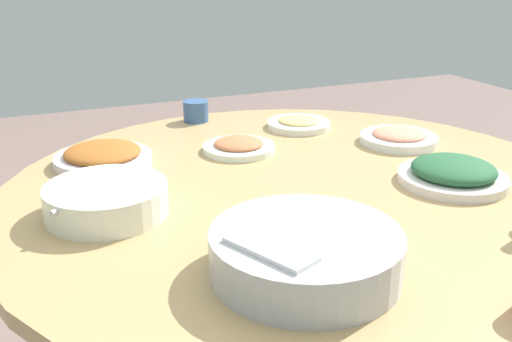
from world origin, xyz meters
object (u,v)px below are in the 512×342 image
Objects in this scene: dish_shrimp at (399,137)px; soup_bowl at (107,201)px; dish_greens at (453,173)px; dish_stirfry at (103,156)px; tea_cup_near at (196,111)px; dish_noodles at (299,123)px; rice_bowl at (305,252)px; dish_tofu_braise at (239,146)px; round_dining_table at (303,217)px.

soup_bowl is at bearing 10.71° from dish_shrimp.
dish_greens is (-0.76, 0.14, -0.01)m from soup_bowl.
tea_cup_near reaches higher than dish_stirfry.
soup_bowl is at bearing 32.18° from dish_noodles.
soup_bowl and tea_cup_near have the same top height.
dish_greens reaches higher than dish_shrimp.
rice_bowl is 1.31× the size of dish_stirfry.
dish_tofu_braise is 0.35m from dish_stirfry.
dish_tofu_braise is (-0.13, -0.63, -0.03)m from rice_bowl.
round_dining_table is 5.62× the size of soup_bowl.
soup_bowl reaches higher than dish_stirfry.
dish_stirfry is at bearing 40.53° from tea_cup_near.
tea_cup_near is (-0.33, -0.29, 0.01)m from dish_stirfry.
dish_greens is at bearing 102.03° from dish_noodles.
dish_tofu_braise reaches higher than dish_noodles.
rice_bowl is 0.64m from dish_tofu_braise.
round_dining_table is 7.17× the size of dish_noodles.
rice_bowl is at bearing 63.36° from dish_noodles.
dish_tofu_braise is at bearing -48.11° from dish_greens.
rice_bowl reaches higher than tea_cup_near.
dish_greens is at bearing 169.54° from soup_bowl.
rice_bowl reaches higher than dish_tofu_braise.
dish_stirfry is at bearing -39.48° from round_dining_table.
tea_cup_near reaches higher than dish_greens.
soup_bowl reaches higher than dish_noodles.
round_dining_table is 5.72× the size of dish_stirfry.
rice_bowl reaches higher than round_dining_table.
dish_tofu_braise is 0.78× the size of dish_greens.
dish_tofu_braise is at bearing -145.68° from soup_bowl.
dish_greens is (-0.36, 0.41, 0.01)m from dish_tofu_braise.
dish_greens is at bearing 77.03° from dish_shrimp.
soup_bowl is at bearing 34.32° from dish_tofu_braise.
dish_greens is 1.03× the size of dish_stirfry.
rice_bowl is 1.29× the size of soup_bowl.
soup_bowl is (0.44, -0.02, 0.11)m from round_dining_table.
round_dining_table is at bearing 95.66° from tea_cup_near.
rice_bowl reaches higher than dish_greens.
soup_bowl is at bearing 82.19° from dish_stirfry.
dish_shrimp is at bearing 168.90° from dish_stirfry.
dish_noodles is (-0.20, -0.42, 0.09)m from round_dining_table.
dish_shrimp is (-0.43, 0.11, 0.00)m from dish_tofu_braise.
rice_bowl is 0.85m from dish_noodles.
dish_stirfry is (-0.04, -0.31, -0.01)m from soup_bowl.
dish_tofu_braise is 0.33m from tea_cup_near.
dish_noodles is (-0.64, -0.40, -0.02)m from soup_bowl.
round_dining_table is 0.62m from tea_cup_near.
dish_greens reaches higher than dish_tofu_braise.
dish_stirfry is at bearing 8.90° from dish_noodles.
dish_tofu_braise is (0.05, -0.28, 0.10)m from round_dining_table.
dish_shrimp is at bearing 126.64° from dish_noodles.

